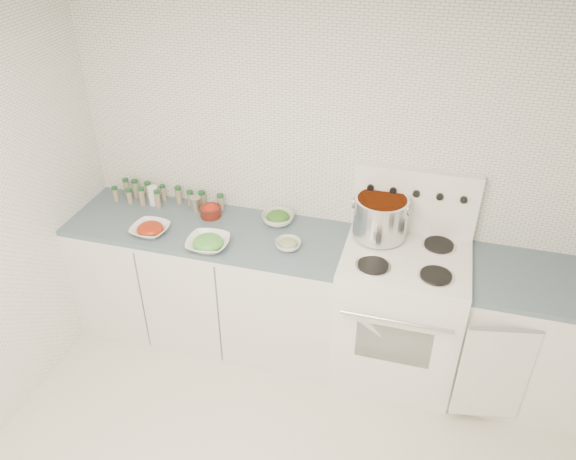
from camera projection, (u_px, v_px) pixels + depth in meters
The scene contains 13 objects.
room_walls at pixel (272, 276), 2.19m from camera, with size 3.54×3.04×2.52m.
counter_left at pixel (211, 281), 3.94m from camera, with size 1.85×0.62×0.90m.
stove at pixel (399, 310), 3.61m from camera, with size 0.76×0.70×1.36m.
counter_right at pixel (533, 339), 3.46m from camera, with size 0.89×0.71×0.90m.
stock_pot at pixel (381, 215), 3.46m from camera, with size 0.36×0.34×0.26m.
bowl_tomato at pixel (150, 229), 3.61m from camera, with size 0.25×0.25×0.08m.
bowl_snowpea at pixel (208, 243), 3.47m from camera, with size 0.28×0.28×0.09m.
bowl_broccoli at pixel (278, 218), 3.71m from camera, with size 0.27×0.27×0.08m.
bowl_zucchini at pixel (288, 244), 3.47m from camera, with size 0.21×0.21×0.06m.
bowl_pepper at pixel (211, 211), 3.78m from camera, with size 0.14×0.14×0.09m.
salt_canister at pixel (153, 196), 3.91m from camera, with size 0.07×0.07×0.14m, color white.
tin_can at pixel (196, 204), 3.85m from camera, with size 0.08×0.08×0.10m, color #A29E89.
spice_cluster at pixel (161, 194), 3.93m from camera, with size 0.80×0.16×0.14m.
Camera 1 is at (0.53, -1.65, 2.90)m, focal length 35.00 mm.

